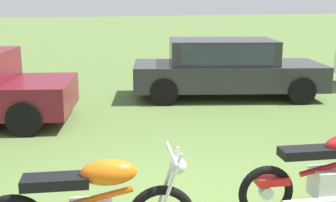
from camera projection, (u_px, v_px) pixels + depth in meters
name	position (u px, v px, depth m)	size (l,w,h in m)	color
motorcycle_red	(331.00, 174.00, 4.84)	(2.06, 0.67, 1.02)	black
car_charcoal	(225.00, 65.00, 10.72)	(4.90, 2.98, 1.43)	#2D2D33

